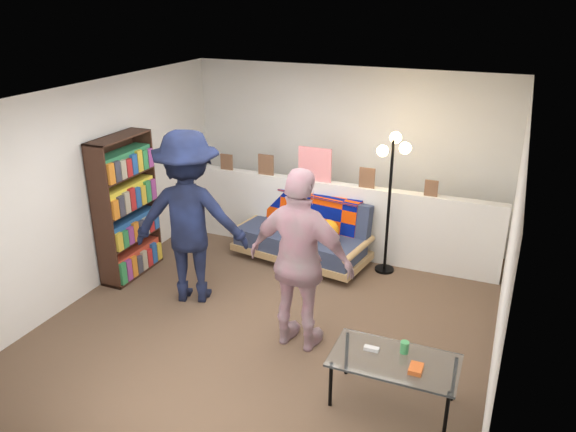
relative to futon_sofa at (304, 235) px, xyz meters
The scene contains 10 objects.
ground 1.53m from the futon_sofa, 81.62° to the right, with size 5.00×5.00×0.00m, color brown.
room_shell 1.67m from the futon_sofa, 77.78° to the right, with size 4.60×5.05×2.45m.
half_wall_ledge 0.42m from the futon_sofa, 56.28° to the left, with size 4.45×0.15×1.00m, color silver.
ledge_decor 0.88m from the futon_sofa, 91.68° to the left, with size 2.97×0.02×0.45m.
futon_sofa is the anchor object (origin of this frame).
bookshelf 2.26m from the futon_sofa, 147.43° to the right, with size 0.29×0.88×1.76m.
coffee_table 2.88m from the futon_sofa, 53.50° to the right, with size 1.07×0.59×0.55m.
floor_lamp 1.41m from the futon_sofa, ahead, with size 0.41×0.33×1.77m.
person_left 1.75m from the futon_sofa, 120.59° to the right, with size 1.27×0.73×1.97m, color black.
person_right 2.01m from the futon_sofa, 70.09° to the right, with size 1.08×0.45×1.85m, color pink.
Camera 1 is at (2.17, -4.80, 3.33)m, focal length 35.00 mm.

